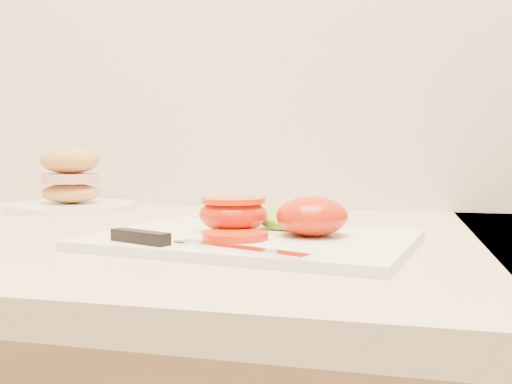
# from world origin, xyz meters

# --- Properties ---
(cutting_board) EXTENTS (0.36, 0.28, 0.01)m
(cutting_board) POSITION_xyz_m (-0.07, 1.61, 0.94)
(cutting_board) COLOR silver
(cutting_board) RESTS_ON counter
(tomato_half_dome) EXTENTS (0.08, 0.08, 0.04)m
(tomato_half_dome) POSITION_xyz_m (-0.01, 1.61, 0.96)
(tomato_half_dome) COLOR red
(tomato_half_dome) RESTS_ON cutting_board
(tomato_half_cut) EXTENTS (0.08, 0.08, 0.04)m
(tomato_half_cut) POSITION_xyz_m (-0.09, 1.62, 0.96)
(tomato_half_cut) COLOR red
(tomato_half_cut) RESTS_ON cutting_board
(tomato_slice_0) EXTENTS (0.06, 0.06, 0.01)m
(tomato_slice_0) POSITION_xyz_m (-0.08, 1.57, 0.94)
(tomato_slice_0) COLOR red
(tomato_slice_0) RESTS_ON cutting_board
(lettuce_leaf_0) EXTENTS (0.12, 0.11, 0.02)m
(lettuce_leaf_0) POSITION_xyz_m (-0.03, 1.67, 0.95)
(lettuce_leaf_0) COLOR #95C133
(lettuce_leaf_0) RESTS_ON cutting_board
(knife) EXTENTS (0.21, 0.07, 0.01)m
(knife) POSITION_xyz_m (-0.12, 1.52, 0.94)
(knife) COLOR silver
(knife) RESTS_ON cutting_board
(sandwich_plate) EXTENTS (0.21, 0.21, 0.11)m
(sandwich_plate) POSITION_xyz_m (-0.45, 1.88, 0.97)
(sandwich_plate) COLOR white
(sandwich_plate) RESTS_ON counter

